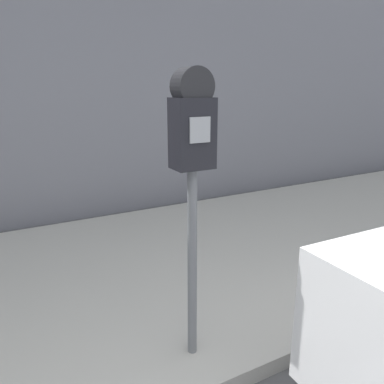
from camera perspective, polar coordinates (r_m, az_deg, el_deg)
sidewalk at (r=3.22m, az=-9.70°, el=-12.42°), size 24.00×2.80×0.10m
parking_meter at (r=1.84m, az=0.01°, el=6.79°), size 0.20×0.15×1.55m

